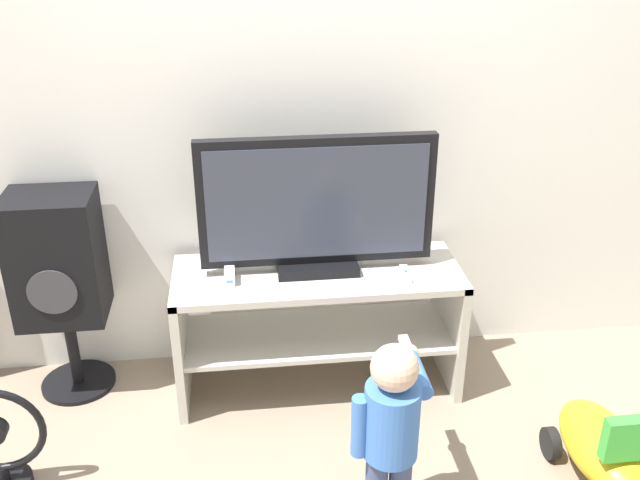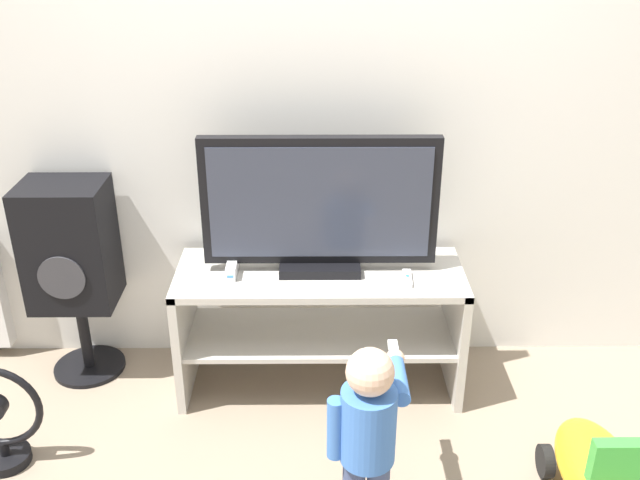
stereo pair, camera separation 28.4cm
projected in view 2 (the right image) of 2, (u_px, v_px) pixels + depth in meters
ground_plane at (320, 414)px, 3.05m from camera, size 16.00×16.00×0.00m
wall_back at (319, 82)px, 2.96m from camera, size 10.00×0.06×2.60m
tv_stand at (320, 311)px, 3.09m from camera, size 1.22×0.45×0.57m
television at (320, 207)px, 2.90m from camera, size 0.97×0.20×0.58m
game_console at (232, 267)px, 2.98m from camera, size 0.04×0.18×0.05m
remote_primary at (407, 278)px, 2.92m from camera, size 0.04×0.13×0.03m
child at (369, 425)px, 2.34m from camera, size 0.28×0.43×0.73m
speaker_tower at (70, 251)px, 3.08m from camera, size 0.36×0.32×0.92m
ride_on_toy at (599, 471)px, 2.53m from camera, size 0.30×0.52×0.41m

